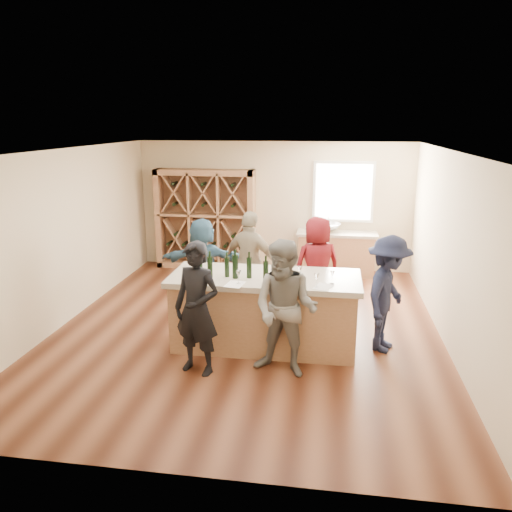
# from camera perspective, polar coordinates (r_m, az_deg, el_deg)

# --- Properties ---
(floor) EXTENTS (6.00, 7.00, 0.10)m
(floor) POSITION_cam_1_polar(r_m,az_deg,el_deg) (8.13, -0.92, -8.53)
(floor) COLOR #5B301D
(floor) RESTS_ON ground
(ceiling) EXTENTS (6.00, 7.00, 0.10)m
(ceiling) POSITION_cam_1_polar(r_m,az_deg,el_deg) (7.45, -1.01, 12.34)
(ceiling) COLOR white
(ceiling) RESTS_ON ground
(wall_back) EXTENTS (6.00, 0.10, 2.80)m
(wall_back) POSITION_cam_1_polar(r_m,az_deg,el_deg) (11.11, 2.08, 5.77)
(wall_back) COLOR beige
(wall_back) RESTS_ON ground
(wall_front) EXTENTS (6.00, 0.10, 2.80)m
(wall_front) POSITION_cam_1_polar(r_m,az_deg,el_deg) (4.38, -8.77, -9.59)
(wall_front) COLOR beige
(wall_front) RESTS_ON ground
(wall_left) EXTENTS (0.10, 7.00, 2.80)m
(wall_left) POSITION_cam_1_polar(r_m,az_deg,el_deg) (8.69, -21.22, 2.06)
(wall_left) COLOR beige
(wall_left) RESTS_ON ground
(wall_right) EXTENTS (0.10, 7.00, 2.80)m
(wall_right) POSITION_cam_1_polar(r_m,az_deg,el_deg) (7.78, 21.80, 0.54)
(wall_right) COLOR beige
(wall_right) RESTS_ON ground
(window_frame) EXTENTS (1.30, 0.06, 1.30)m
(window_frame) POSITION_cam_1_polar(r_m,az_deg,el_deg) (10.91, 9.96, 7.24)
(window_frame) COLOR white
(window_frame) RESTS_ON wall_back
(window_pane) EXTENTS (1.18, 0.01, 1.18)m
(window_pane) POSITION_cam_1_polar(r_m,az_deg,el_deg) (10.88, 9.97, 7.21)
(window_pane) COLOR white
(window_pane) RESTS_ON wall_back
(wine_rack) EXTENTS (2.20, 0.45, 2.20)m
(wine_rack) POSITION_cam_1_polar(r_m,az_deg,el_deg) (11.16, -5.79, 4.18)
(wine_rack) COLOR #9C6E4A
(wine_rack) RESTS_ON floor
(back_counter_base) EXTENTS (1.60, 0.58, 0.86)m
(back_counter_base) POSITION_cam_1_polar(r_m,az_deg,el_deg) (10.90, 9.15, 0.18)
(back_counter_base) COLOR #9C6E4A
(back_counter_base) RESTS_ON floor
(back_counter_top) EXTENTS (1.70, 0.62, 0.06)m
(back_counter_top) POSITION_cam_1_polar(r_m,az_deg,el_deg) (10.79, 9.25, 2.54)
(back_counter_top) COLOR #B1A490
(back_counter_top) RESTS_ON back_counter_base
(sink) EXTENTS (0.54, 0.54, 0.19)m
(sink) POSITION_cam_1_polar(r_m,az_deg,el_deg) (10.77, 8.21, 3.22)
(sink) COLOR silver
(sink) RESTS_ON back_counter_top
(faucet) EXTENTS (0.02, 0.02, 0.30)m
(faucet) POSITION_cam_1_polar(r_m,az_deg,el_deg) (10.93, 8.23, 3.71)
(faucet) COLOR silver
(faucet) RESTS_ON back_counter_top
(tasting_counter_base) EXTENTS (2.60, 1.00, 1.00)m
(tasting_counter_base) POSITION_cam_1_polar(r_m,az_deg,el_deg) (7.34, 1.01, -6.58)
(tasting_counter_base) COLOR #9C6E4A
(tasting_counter_base) RESTS_ON floor
(tasting_counter_top) EXTENTS (2.72, 1.12, 0.08)m
(tasting_counter_top) POSITION_cam_1_polar(r_m,az_deg,el_deg) (7.15, 1.03, -2.56)
(tasting_counter_top) COLOR #B1A490
(tasting_counter_top) RESTS_ON tasting_counter_base
(wine_bottle_a) EXTENTS (0.10, 0.10, 0.32)m
(wine_bottle_a) POSITION_cam_1_polar(r_m,az_deg,el_deg) (7.10, -6.42, -1.10)
(wine_bottle_a) COLOR black
(wine_bottle_a) RESTS_ON tasting_counter_top
(wine_bottle_b) EXTENTS (0.08, 0.08, 0.30)m
(wine_bottle_b) POSITION_cam_1_polar(r_m,az_deg,el_deg) (7.04, -5.28, -1.30)
(wine_bottle_b) COLOR black
(wine_bottle_b) RESTS_ON tasting_counter_top
(wine_bottle_c) EXTENTS (0.09, 0.09, 0.28)m
(wine_bottle_c) POSITION_cam_1_polar(r_m,az_deg,el_deg) (7.07, -3.33, -1.28)
(wine_bottle_c) COLOR black
(wine_bottle_c) RESTS_ON tasting_counter_top
(wine_bottle_d) EXTENTS (0.11, 0.11, 0.34)m
(wine_bottle_d) POSITION_cam_1_polar(r_m,az_deg,el_deg) (6.99, -2.38, -1.23)
(wine_bottle_d) COLOR black
(wine_bottle_d) RESTS_ON tasting_counter_top
(wine_bottle_e) EXTENTS (0.08, 0.08, 0.30)m
(wine_bottle_e) POSITION_cam_1_polar(r_m,az_deg,el_deg) (7.00, -0.78, -1.34)
(wine_bottle_e) COLOR black
(wine_bottle_e) RESTS_ON tasting_counter_top
(wine_glass_a) EXTENTS (0.09, 0.09, 0.19)m
(wine_glass_a) POSITION_cam_1_polar(r_m,az_deg,el_deg) (6.77, -2.00, -2.44)
(wine_glass_a) COLOR white
(wine_glass_a) RESTS_ON tasting_counter_top
(wine_glass_b) EXTENTS (0.07, 0.07, 0.17)m
(wine_glass_b) POSITION_cam_1_polar(r_m,az_deg,el_deg) (6.66, 2.45, -2.79)
(wine_glass_b) COLOR white
(wine_glass_b) RESTS_ON tasting_counter_top
(wine_glass_c) EXTENTS (0.09, 0.09, 0.19)m
(wine_glass_c) POSITION_cam_1_polar(r_m,az_deg,el_deg) (6.67, 6.95, -2.80)
(wine_glass_c) COLOR white
(wine_glass_c) RESTS_ON tasting_counter_top
(wine_glass_d) EXTENTS (0.08, 0.08, 0.19)m
(wine_glass_d) POSITION_cam_1_polar(r_m,az_deg,el_deg) (6.97, 5.04, -1.96)
(wine_glass_d) COLOR white
(wine_glass_d) RESTS_ON tasting_counter_top
(wine_glass_e) EXTENTS (0.07, 0.07, 0.18)m
(wine_glass_e) POSITION_cam_1_polar(r_m,az_deg,el_deg) (6.84, 8.70, -2.46)
(wine_glass_e) COLOR white
(wine_glass_e) RESTS_ON tasting_counter_top
(tasting_menu_a) EXTENTS (0.27, 0.34, 0.00)m
(tasting_menu_a) POSITION_cam_1_polar(r_m,az_deg,el_deg) (6.77, -2.43, -3.24)
(tasting_menu_a) COLOR white
(tasting_menu_a) RESTS_ON tasting_counter_top
(tasting_menu_b) EXTENTS (0.24, 0.30, 0.00)m
(tasting_menu_b) POSITION_cam_1_polar(r_m,az_deg,el_deg) (6.71, 3.03, -3.44)
(tasting_menu_b) COLOR white
(tasting_menu_b) RESTS_ON tasting_counter_top
(tasting_menu_c) EXTENTS (0.30, 0.35, 0.00)m
(tasting_menu_c) POSITION_cam_1_polar(r_m,az_deg,el_deg) (6.73, 7.71, -3.50)
(tasting_menu_c) COLOR white
(tasting_menu_c) RESTS_ON tasting_counter_top
(person_near_left) EXTENTS (0.76, 0.64, 1.77)m
(person_near_left) POSITION_cam_1_polar(r_m,az_deg,el_deg) (6.50, -6.77, -6.00)
(person_near_left) COLOR black
(person_near_left) RESTS_ON floor
(person_near_right) EXTENTS (0.97, 0.69, 1.80)m
(person_near_right) POSITION_cam_1_polar(r_m,az_deg,el_deg) (6.41, 3.39, -6.08)
(person_near_right) COLOR slate
(person_near_right) RESTS_ON floor
(person_server) EXTENTS (0.88, 1.20, 1.69)m
(person_server) POSITION_cam_1_polar(r_m,az_deg,el_deg) (7.33, 14.79, -4.23)
(person_server) COLOR #191E38
(person_server) RESTS_ON floor
(person_far_mid) EXTENTS (1.16, 0.89, 1.76)m
(person_far_mid) POSITION_cam_1_polar(r_m,az_deg,el_deg) (8.52, -0.62, -0.73)
(person_far_mid) COLOR gray
(person_far_mid) RESTS_ON floor
(person_far_right) EXTENTS (0.97, 0.83, 1.69)m
(person_far_right) POSITION_cam_1_polar(r_m,az_deg,el_deg) (8.51, 6.98, -1.12)
(person_far_right) COLOR #590F14
(person_far_right) RESTS_ON floor
(person_far_left) EXTENTS (1.55, 0.75, 1.60)m
(person_far_left) POSITION_cam_1_polar(r_m,az_deg,el_deg) (8.86, -6.12, -0.72)
(person_far_left) COLOR #335972
(person_far_left) RESTS_ON floor
(wine_bottle_f) EXTENTS (0.07, 0.07, 0.30)m
(wine_bottle_f) POSITION_cam_1_polar(r_m,az_deg,el_deg) (6.81, 1.12, -1.82)
(wine_bottle_f) COLOR black
(wine_bottle_f) RESTS_ON tasting_counter_top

